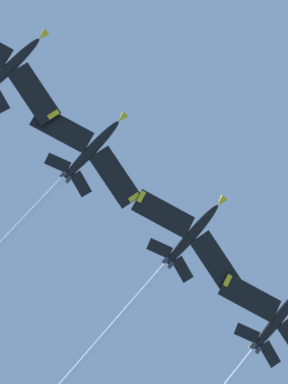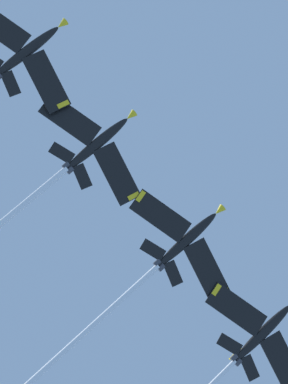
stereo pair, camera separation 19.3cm
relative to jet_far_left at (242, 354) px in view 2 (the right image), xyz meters
The scene contains 3 objects.
jet_far_left is the anchor object (origin of this frame).
jet_inner_left 17.78m from the jet_far_left, 21.12° to the left, with size 22.03×36.10×11.57m.
jet_centre 37.41m from the jet_far_left, 17.71° to the left, with size 22.83×38.30×11.95m.
Camera 2 is at (25.26, -9.45, 1.95)m, focal length 64.42 mm.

